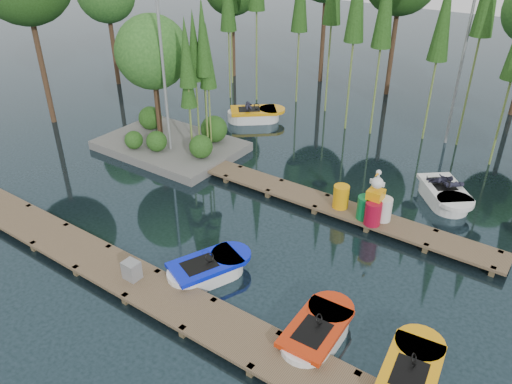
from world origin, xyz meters
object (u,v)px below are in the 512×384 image
Objects in this scene: utility_cabinet at (132,270)px; drum_cluster at (374,206)px; boat_red at (316,334)px; yellow_barrel at (341,197)px; boat_blue at (208,270)px; boat_yellow_far at (254,115)px; island at (164,79)px.

drum_cluster is (4.44, 6.85, 0.28)m from utility_cabinet.
boat_red is 3.20× the size of yellow_barrel.
boat_blue and boat_red have the same top height.
utility_cabinet is at bearing -169.66° from boat_red.
boat_red is 0.87× the size of boat_yellow_far.
boat_red is 5.55m from utility_cabinet.
boat_red is 5.78m from drum_cluster.
island is 10.14m from utility_cabinet.
island reaches higher than utility_cabinet.
boat_yellow_far is (1.35, 4.81, -2.87)m from island.
drum_cluster is (9.03, -5.76, 0.55)m from boat_yellow_far.
drum_cluster is (2.93, 5.29, 0.60)m from boat_blue.
boat_yellow_far is 10.72m from drum_cluster.
boat_blue is at bearing -119.04° from drum_cluster.
yellow_barrel is (7.72, -5.60, 0.41)m from boat_yellow_far.
drum_cluster reaches higher than boat_red.
boat_red is at bearing -30.21° from island.
island is at bearing 175.02° from yellow_barrel.
boat_yellow_far reaches higher than boat_red.
island is 13.46m from boat_red.
boat_yellow_far is at bearing 110.02° from utility_cabinet.
island is 3.53× the size of drum_cluster.
boat_blue is at bearing 172.43° from boat_red.
island is 9.43m from yellow_barrel.
yellow_barrel is at bearing -4.98° from island.
boat_blue is 0.94× the size of boat_yellow_far.
boat_yellow_far is (-6.10, 11.04, 0.05)m from boat_blue.
utility_cabinet reaches higher than boat_red.
utility_cabinet is at bearing -52.66° from island.
boat_red is 1.42× the size of drum_cluster.
utility_cabinet is at bearing -111.00° from boat_blue.
utility_cabinet is 0.29× the size of drum_cluster.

